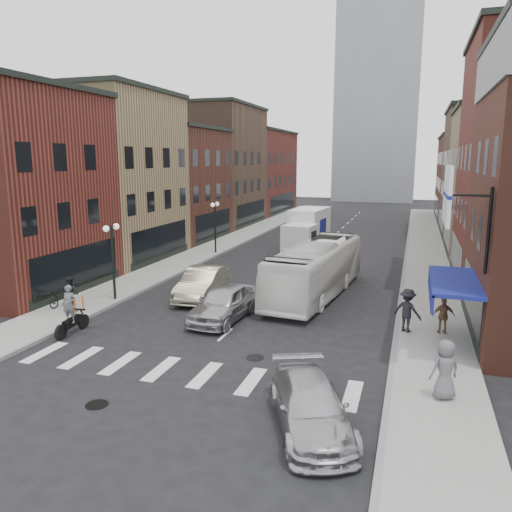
% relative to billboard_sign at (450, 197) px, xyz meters
% --- Properties ---
extents(ground, '(160.00, 160.00, 0.00)m').
position_rel_billboard_sign_xyz_m(ground, '(-8.59, -0.50, -6.13)').
color(ground, black).
rests_on(ground, ground).
extents(sidewalk_left, '(3.00, 74.00, 0.15)m').
position_rel_billboard_sign_xyz_m(sidewalk_left, '(-17.09, 21.50, -6.06)').
color(sidewalk_left, gray).
rests_on(sidewalk_left, ground).
extents(sidewalk_right, '(3.00, 74.00, 0.15)m').
position_rel_billboard_sign_xyz_m(sidewalk_right, '(-0.09, 21.50, -6.06)').
color(sidewalk_right, gray).
rests_on(sidewalk_right, ground).
extents(curb_left, '(0.20, 74.00, 0.16)m').
position_rel_billboard_sign_xyz_m(curb_left, '(-15.59, 21.50, -6.13)').
color(curb_left, gray).
rests_on(curb_left, ground).
extents(curb_right, '(0.20, 74.00, 0.16)m').
position_rel_billboard_sign_xyz_m(curb_right, '(-1.59, 21.50, -6.13)').
color(curb_right, gray).
rests_on(curb_right, ground).
extents(crosswalk_stripes, '(12.00, 2.20, 0.01)m').
position_rel_billboard_sign_xyz_m(crosswalk_stripes, '(-8.59, -3.50, -6.13)').
color(crosswalk_stripes, silver).
rests_on(crosswalk_stripes, ground).
extents(bldg_left_mid_a, '(10.30, 10.20, 12.30)m').
position_rel_billboard_sign_xyz_m(bldg_left_mid_a, '(-23.58, 13.50, 0.02)').
color(bldg_left_mid_a, '#A3885A').
rests_on(bldg_left_mid_a, ground).
extents(bldg_left_mid_b, '(10.30, 10.20, 10.30)m').
position_rel_billboard_sign_xyz_m(bldg_left_mid_b, '(-23.58, 23.50, -0.98)').
color(bldg_left_mid_b, '#4E261C').
rests_on(bldg_left_mid_b, ground).
extents(bldg_left_far_a, '(10.30, 12.20, 13.30)m').
position_rel_billboard_sign_xyz_m(bldg_left_far_a, '(-23.58, 34.50, 0.52)').
color(bldg_left_far_a, '#4E3727').
rests_on(bldg_left_far_a, ground).
extents(bldg_left_far_b, '(10.30, 16.20, 11.30)m').
position_rel_billboard_sign_xyz_m(bldg_left_far_b, '(-23.58, 48.50, -0.48)').
color(bldg_left_far_b, maroon).
rests_on(bldg_left_far_b, ground).
extents(bldg_right_far_a, '(10.30, 12.20, 12.30)m').
position_rel_billboard_sign_xyz_m(bldg_right_far_a, '(6.41, 34.50, 0.02)').
color(bldg_right_far_a, '#4E3727').
rests_on(bldg_right_far_a, ground).
extents(bldg_right_far_b, '(10.30, 16.20, 10.30)m').
position_rel_billboard_sign_xyz_m(bldg_right_far_b, '(6.41, 48.50, -0.98)').
color(bldg_right_far_b, '#4E261C').
rests_on(bldg_right_far_b, ground).
extents(awning_blue, '(1.80, 5.00, 0.78)m').
position_rel_billboard_sign_xyz_m(awning_blue, '(0.34, 2.00, -3.50)').
color(awning_blue, navy).
rests_on(awning_blue, ground).
extents(billboard_sign, '(1.52, 3.00, 3.70)m').
position_rel_billboard_sign_xyz_m(billboard_sign, '(0.00, 0.00, 0.00)').
color(billboard_sign, black).
rests_on(billboard_sign, ground).
extents(distant_tower, '(14.00, 14.00, 50.00)m').
position_rel_billboard_sign_xyz_m(distant_tower, '(-8.59, 77.50, 18.87)').
color(distant_tower, '#9399A0').
rests_on(distant_tower, ground).
extents(streetlamp_near, '(0.32, 1.22, 4.11)m').
position_rel_billboard_sign_xyz_m(streetlamp_near, '(-15.99, 3.50, -3.22)').
color(streetlamp_near, black).
rests_on(streetlamp_near, ground).
extents(streetlamp_far, '(0.32, 1.22, 4.11)m').
position_rel_billboard_sign_xyz_m(streetlamp_far, '(-15.99, 17.50, -3.22)').
color(streetlamp_far, black).
rests_on(streetlamp_far, ground).
extents(bike_rack, '(0.08, 0.68, 0.80)m').
position_rel_billboard_sign_xyz_m(bike_rack, '(-16.19, 0.80, -5.58)').
color(bike_rack, '#D8590C').
rests_on(bike_rack, sidewalk_left).
extents(box_truck, '(2.82, 7.91, 3.36)m').
position_rel_billboard_sign_xyz_m(box_truck, '(-9.51, 21.37, -4.47)').
color(box_truck, white).
rests_on(box_truck, ground).
extents(motorcycle_rider, '(0.64, 2.15, 2.18)m').
position_rel_billboard_sign_xyz_m(motorcycle_rider, '(-14.89, -1.45, -5.11)').
color(motorcycle_rider, black).
rests_on(motorcycle_rider, ground).
extents(transit_bus, '(3.70, 10.99, 3.00)m').
position_rel_billboard_sign_xyz_m(transit_bus, '(-6.10, 7.86, -4.63)').
color(transit_bus, white).
rests_on(transit_bus, ground).
extents(sedan_left_near, '(2.24, 4.91, 1.63)m').
position_rel_billboard_sign_xyz_m(sedan_left_near, '(-9.39, 2.38, -5.32)').
color(sedan_left_near, '#B8B8BD').
rests_on(sedan_left_near, ground).
extents(sedan_left_far, '(2.22, 5.19, 1.66)m').
position_rel_billboard_sign_xyz_m(sedan_left_far, '(-11.80, 5.50, -5.30)').
color(sedan_left_far, '#BBB597').
rests_on(sedan_left_far, ground).
extents(curb_car, '(3.57, 5.05, 1.36)m').
position_rel_billboard_sign_xyz_m(curb_car, '(-3.56, -5.86, -5.45)').
color(curb_car, '#ADADB2').
rests_on(curb_car, ground).
extents(parked_bicycle, '(0.76, 1.62, 0.82)m').
position_rel_billboard_sign_xyz_m(parked_bicycle, '(-17.75, 1.55, -5.57)').
color(parked_bicycle, black).
rests_on(parked_bicycle, sidewalk_left).
extents(ped_left_solo, '(0.91, 0.65, 1.71)m').
position_rel_billboard_sign_xyz_m(ped_left_solo, '(-16.82, 1.05, -5.13)').
color(ped_left_solo, black).
rests_on(ped_left_solo, sidewalk_left).
extents(ped_right_a, '(1.35, 1.04, 1.88)m').
position_rel_billboard_sign_xyz_m(ped_right_a, '(-1.19, 2.89, -5.04)').
color(ped_right_a, black).
rests_on(ped_right_a, sidewalk_right).
extents(ped_right_b, '(0.99, 0.63, 1.56)m').
position_rel_billboard_sign_xyz_m(ped_right_b, '(0.28, 3.11, -5.20)').
color(ped_right_b, brown).
rests_on(ped_right_b, sidewalk_right).
extents(ped_right_c, '(1.09, 0.97, 1.88)m').
position_rel_billboard_sign_xyz_m(ped_right_c, '(0.04, -3.09, -5.04)').
color(ped_right_c, '#5A5C62').
rests_on(ped_right_c, sidewalk_right).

